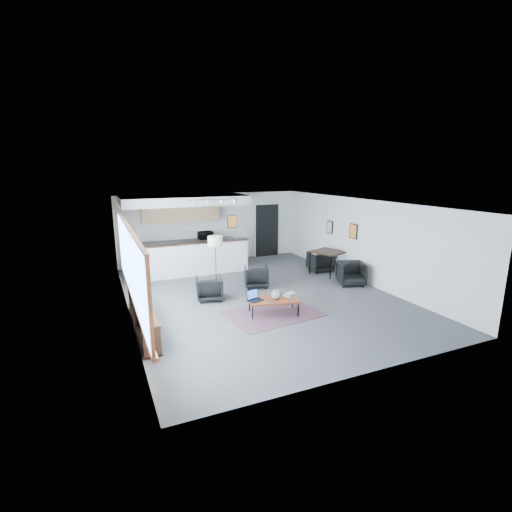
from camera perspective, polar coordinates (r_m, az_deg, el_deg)
name	(u,v)px	position (r m, az deg, el deg)	size (l,w,h in m)	color
room	(259,251)	(10.19, 0.54, 0.83)	(7.02, 9.02, 2.62)	#4C4C4F
window	(130,266)	(8.45, -18.77, -1.41)	(0.10, 5.95, 1.66)	#8CBFFF
console	(143,316)	(8.66, -17.03, -8.79)	(0.35, 3.00, 0.80)	black
kitchenette	(185,231)	(13.27, -10.83, 3.85)	(4.20, 1.96, 2.60)	white
doorway	(267,230)	(15.12, 1.64, 4.05)	(1.10, 0.12, 2.15)	black
track_light	(214,200)	(11.84, -6.50, 8.50)	(1.60, 0.07, 0.15)	silver
wall_art_lower	(353,231)	(12.26, 14.74, 3.71)	(0.03, 0.38, 0.48)	black
wall_art_upper	(330,227)	(13.30, 11.28, 4.39)	(0.03, 0.34, 0.44)	black
kilim_rug	(273,314)	(9.27, 2.66, -8.85)	(2.39, 1.77, 0.01)	#543240
coffee_table	(273,300)	(9.14, 2.68, -6.77)	(1.33, 0.94, 0.39)	brown
laptop	(254,297)	(9.01, -0.33, -6.37)	(0.41, 0.37, 0.25)	black
ceramic_pot	(276,295)	(9.06, 3.13, -5.95)	(0.24, 0.24, 0.24)	gray
book_stack	(290,294)	(9.34, 5.30, -5.92)	(0.33, 0.30, 0.08)	silver
coaster	(285,301)	(8.99, 4.43, -6.91)	(0.13, 0.13, 0.01)	#E5590C
armchair_left	(209,287)	(10.20, -7.20, -4.78)	(0.68, 0.64, 0.70)	black
armchair_right	(256,275)	(11.21, 0.05, -2.99)	(0.69, 0.64, 0.71)	black
floor_lamp	(215,243)	(11.07, -6.29, 2.01)	(0.51, 0.51, 1.55)	black
dining_table	(328,253)	(12.67, 11.01, 0.42)	(1.22, 1.22, 0.80)	black
dining_chair_near	(351,274)	(11.77, 14.42, -2.73)	(0.65, 0.61, 0.67)	black
dining_chair_far	(320,262)	(13.13, 9.81, -0.93)	(0.62, 0.58, 0.64)	black
microwave	(205,235)	(13.95, -7.79, 3.28)	(0.52, 0.29, 0.35)	black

